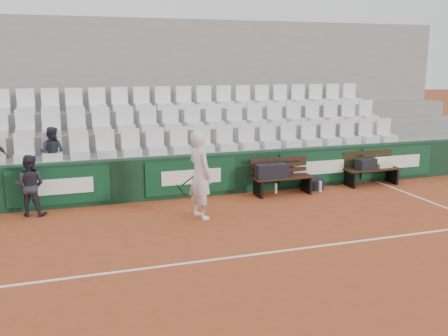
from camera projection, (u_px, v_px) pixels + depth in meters
ground at (259, 254)px, 8.50m from camera, size 80.00×80.00×0.00m
court_baseline at (259, 254)px, 8.50m from camera, size 18.00×0.06×0.01m
back_barrier at (200, 175)px, 12.12m from camera, size 18.00×0.34×1.00m
grandstand_tier_front at (191, 170)px, 12.69m from camera, size 18.00×0.95×1.00m
grandstand_tier_mid at (182, 155)px, 13.52m from camera, size 18.00×0.95×1.45m
grandstand_tier_back at (174, 141)px, 14.36m from camera, size 18.00×0.95×1.90m
grandstand_rear_wall at (169, 96)px, 14.68m from camera, size 18.00×0.30×4.40m
seat_row_front at (192, 139)px, 12.35m from camera, size 11.90×0.44×0.63m
seat_row_mid at (183, 117)px, 13.14m from camera, size 11.90×0.44×0.63m
seat_row_back at (175, 98)px, 13.93m from camera, size 11.90×0.44×0.63m
bench_left at (282, 185)px, 12.25m from camera, size 1.50×0.56×0.45m
bench_right at (371, 177)px, 13.19m from camera, size 1.50×0.56×0.45m
sports_bag_left at (272, 171)px, 12.04m from camera, size 0.79×0.36×0.34m
sports_bag_right at (366, 164)px, 13.06m from camera, size 0.61×0.38×0.26m
towel at (383, 165)px, 13.27m from camera, size 0.40×0.30×0.11m
sports_bag_ground at (313, 184)px, 12.71m from camera, size 0.48×0.32×0.28m
water_bottle_near at (276, 188)px, 12.37m from camera, size 0.07×0.07×0.25m
water_bottle_far at (320, 187)px, 12.48m from camera, size 0.08×0.08×0.28m
tennis_player at (200, 175)px, 10.29m from camera, size 0.81×0.77×1.84m
ball_kid at (30, 185)px, 10.50m from camera, size 0.76×0.68×1.31m
spectator_c at (51, 133)px, 11.33m from camera, size 0.72×0.66×1.21m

